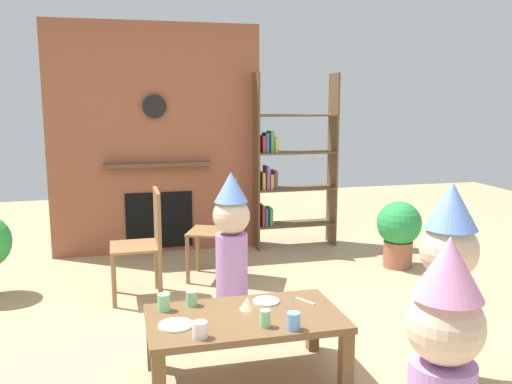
# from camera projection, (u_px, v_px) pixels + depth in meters

# --- Properties ---
(ground_plane) EXTENTS (12.00, 12.00, 0.00)m
(ground_plane) POSITION_uv_depth(u_px,v_px,m) (249.00, 351.00, 3.57)
(ground_plane) COLOR tan
(brick_fireplace_feature) EXTENTS (2.20, 0.28, 2.40)m
(brick_fireplace_feature) POSITION_uv_depth(u_px,v_px,m) (156.00, 140.00, 5.75)
(brick_fireplace_feature) COLOR #935138
(brick_fireplace_feature) RESTS_ON ground_plane
(bookshelf) EXTENTS (0.90, 0.28, 1.90)m
(bookshelf) POSITION_uv_depth(u_px,v_px,m) (288.00, 168.00, 5.95)
(bookshelf) COLOR brown
(bookshelf) RESTS_ON ground_plane
(coffee_table) EXTENTS (1.12, 0.63, 0.40)m
(coffee_table) POSITION_uv_depth(u_px,v_px,m) (245.00, 325.00, 3.15)
(coffee_table) COLOR brown
(coffee_table) RESTS_ON ground_plane
(paper_cup_near_left) EXTENTS (0.07, 0.07, 0.10)m
(paper_cup_near_left) POSITION_uv_depth(u_px,v_px,m) (164.00, 302.00, 3.21)
(paper_cup_near_left) COLOR #8CD18C
(paper_cup_near_left) RESTS_ON coffee_table
(paper_cup_near_right) EXTENTS (0.07, 0.07, 0.09)m
(paper_cup_near_right) POSITION_uv_depth(u_px,v_px,m) (293.00, 321.00, 2.95)
(paper_cup_near_right) COLOR #669EE0
(paper_cup_near_right) RESTS_ON coffee_table
(paper_cup_center) EXTENTS (0.08, 0.08, 0.09)m
(paper_cup_center) POSITION_uv_depth(u_px,v_px,m) (200.00, 330.00, 2.84)
(paper_cup_center) COLOR silver
(paper_cup_center) RESTS_ON coffee_table
(paper_cup_far_left) EXTENTS (0.06, 0.06, 0.10)m
(paper_cup_far_left) POSITION_uv_depth(u_px,v_px,m) (265.00, 318.00, 2.98)
(paper_cup_far_left) COLOR #8CD18C
(paper_cup_far_left) RESTS_ON coffee_table
(paper_cup_far_right) EXTENTS (0.07, 0.07, 0.09)m
(paper_cup_far_right) POSITION_uv_depth(u_px,v_px,m) (192.00, 298.00, 3.29)
(paper_cup_far_right) COLOR #8CD18C
(paper_cup_far_right) RESTS_ON coffee_table
(paper_plate_front) EXTENTS (0.16, 0.16, 0.01)m
(paper_plate_front) POSITION_uv_depth(u_px,v_px,m) (266.00, 301.00, 3.35)
(paper_plate_front) COLOR white
(paper_plate_front) RESTS_ON coffee_table
(paper_plate_rear) EXTENTS (0.19, 0.19, 0.01)m
(paper_plate_rear) POSITION_uv_depth(u_px,v_px,m) (176.00, 325.00, 2.99)
(paper_plate_rear) COLOR white
(paper_plate_rear) RESTS_ON coffee_table
(birthday_cake_slice) EXTENTS (0.10, 0.10, 0.08)m
(birthday_cake_slice) POSITION_uv_depth(u_px,v_px,m) (248.00, 303.00, 3.23)
(birthday_cake_slice) COLOR #EAC68C
(birthday_cake_slice) RESTS_ON coffee_table
(table_fork) EXTENTS (0.09, 0.14, 0.01)m
(table_fork) POSITION_uv_depth(u_px,v_px,m) (305.00, 301.00, 3.36)
(table_fork) COLOR silver
(table_fork) RESTS_ON coffee_table
(child_with_cone_hat) EXTENTS (0.31, 0.31, 1.11)m
(child_with_cone_hat) POSITION_uv_depth(u_px,v_px,m) (443.00, 364.00, 2.17)
(child_with_cone_hat) COLOR #B27FCC
(child_with_cone_hat) RESTS_ON ground_plane
(child_in_pink) EXTENTS (0.33, 0.33, 1.18)m
(child_in_pink) POSITION_uv_depth(u_px,v_px,m) (447.00, 280.00, 3.07)
(child_in_pink) COLOR #D13838
(child_in_pink) RESTS_ON ground_plane
(child_by_the_chairs) EXTENTS (0.30, 0.30, 1.07)m
(child_by_the_chairs) POSITION_uv_depth(u_px,v_px,m) (231.00, 235.00, 4.32)
(child_by_the_chairs) COLOR #B27FCC
(child_by_the_chairs) RESTS_ON ground_plane
(dining_chair_left) EXTENTS (0.40, 0.40, 0.90)m
(dining_chair_left) POSITION_uv_depth(u_px,v_px,m) (146.00, 237.00, 4.46)
(dining_chair_left) COLOR olive
(dining_chair_left) RESTS_ON ground_plane
(dining_chair_middle) EXTENTS (0.52, 0.52, 0.90)m
(dining_chair_middle) POSITION_uv_depth(u_px,v_px,m) (222.00, 224.00, 4.92)
(dining_chair_middle) COLOR olive
(dining_chair_middle) RESTS_ON ground_plane
(potted_plant_tall) EXTENTS (0.43, 0.43, 0.65)m
(potted_plant_tall) POSITION_uv_depth(u_px,v_px,m) (399.00, 230.00, 5.29)
(potted_plant_tall) COLOR #9E5B42
(potted_plant_tall) RESTS_ON ground_plane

